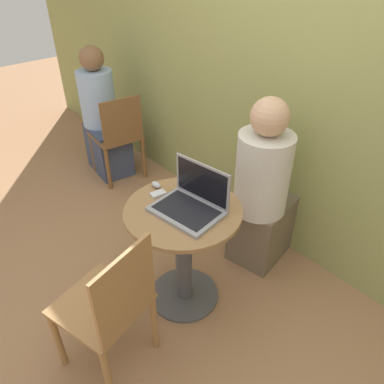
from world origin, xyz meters
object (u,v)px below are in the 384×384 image
object	(u,v)px
cell_phone	(158,194)
person_seated	(264,198)
chair_empty	(111,308)
laptop	(191,202)

from	to	relation	value
cell_phone	person_seated	distance (m)	0.74
cell_phone	chair_empty	bearing A→B (deg)	-60.31
chair_empty	person_seated	xyz separation A→B (m)	(-0.05, 1.20, 0.07)
cell_phone	chair_empty	xyz separation A→B (m)	(0.31, -0.54, -0.27)
laptop	person_seated	bearing A→B (deg)	87.29
cell_phone	person_seated	xyz separation A→B (m)	(0.26, 0.66, -0.20)
laptop	person_seated	xyz separation A→B (m)	(0.03, 0.61, -0.24)
person_seated	laptop	bearing A→B (deg)	-92.71
cell_phone	person_seated	size ratio (longest dim) A/B	0.08
chair_empty	person_seated	distance (m)	1.20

